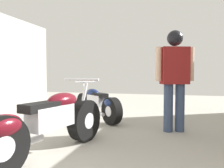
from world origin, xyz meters
The scene contains 4 objects.
ground_plane centered at (0.00, 3.18, 0.00)m, with size 15.98×15.98×0.00m, color #A8A399.
motorcycle_maroon_cruiser centered at (-0.41, 2.15, 0.42)m, with size 0.77×2.08×0.98m.
motorcycle_black_naked centered at (-0.58, 4.45, 0.36)m, with size 1.50×1.33×0.86m.
mechanic_in_blue centered at (1.11, 3.85, 1.09)m, with size 0.71×0.40×1.82m.
Camera 1 is at (1.08, -0.25, 1.04)m, focal length 35.13 mm.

